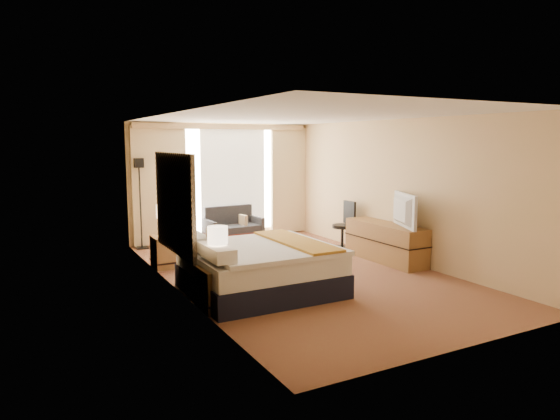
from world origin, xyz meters
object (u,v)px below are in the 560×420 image
bed (260,268)px  floor_lamp (140,185)px  nightstand_right (166,252)px  television (399,210)px  media_dresser (385,242)px  loveseat (233,230)px  nightstand_left (218,288)px  desk_chair (345,228)px  lamp_left (218,236)px  lamp_right (164,212)px

bed → floor_lamp: (-0.84, 3.87, 0.95)m
nightstand_right → television: bearing=-26.9°
media_dresser → loveseat: (-1.77, 3.04, -0.10)m
floor_lamp → loveseat: bearing=-5.2°
nightstand_left → bed: bed is taller
bed → desk_chair: 3.44m
bed → lamp_left: (-0.81, -0.44, 0.62)m
nightstand_right → lamp_right: bearing=-113.8°
loveseat → nightstand_left: bearing=-118.1°
floor_lamp → lamp_left: floor_lamp is taller
desk_chair → lamp_right: lamp_right is taller
loveseat → desk_chair: 2.50m
bed → loveseat: bearing=73.1°
lamp_left → television: bearing=10.6°
bed → television: 2.92m
loveseat → lamp_left: lamp_left is taller
lamp_right → bed: bearing=-67.5°
media_dresser → lamp_right: size_ratio=3.17×
floor_lamp → lamp_right: 1.87m
nightstand_right → lamp_left: bearing=-90.1°
media_dresser → floor_lamp: (-3.73, 3.22, 0.97)m
media_dresser → lamp_right: (-3.73, 1.38, 0.64)m
loveseat → floor_lamp: (-1.96, 0.18, 1.06)m
floor_lamp → television: 5.17m
media_dresser → desk_chair: bearing=91.3°
nightstand_right → desk_chair: desk_chair is taller
bed → desk_chair: size_ratio=2.07×
media_dresser → desk_chair: size_ratio=1.84×
media_dresser → loveseat: loveseat is taller
loveseat → desk_chair: desk_chair is taller
television → nightstand_right: bearing=85.7°
television → floor_lamp: bearing=68.1°
lamp_left → lamp_right: bearing=90.7°
nightstand_right → floor_lamp: floor_lamp is taller
nightstand_left → bed: 0.91m
bed → television: (2.84, 0.25, 0.64)m
nightstand_left → loveseat: 4.52m
desk_chair → lamp_left: (-3.67, -2.34, 0.55)m
nightstand_right → loveseat: loveseat is taller
television → loveseat: bearing=49.2°
loveseat → desk_chair: (1.74, -1.78, 0.18)m
media_dresser → loveseat: bearing=120.3°
bed → lamp_left: bearing=-151.6°
loveseat → television: (1.72, -3.44, 0.74)m
nightstand_left → loveseat: size_ratio=0.43×
bed → lamp_right: size_ratio=3.58×
bed → floor_lamp: floor_lamp is taller
lamp_left → nightstand_left: bearing=86.5°
desk_chair → nightstand_right: bearing=177.4°
nightstand_left → lamp_left: 0.71m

